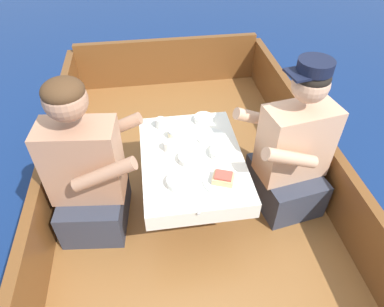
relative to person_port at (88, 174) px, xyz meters
The scene contains 22 objects.
ground_plane 0.93m from the person_port, ahead, with size 60.00×60.00×0.00m, color navy.
boat_deck 0.82m from the person_port, ahead, with size 1.81×3.41×0.31m, color brown.
gunwale_port 0.36m from the person_port, behind, with size 0.06×3.41×0.39m, color brown.
gunwale_starboard 1.48m from the person_port, ahead, with size 0.06×3.41×0.39m, color brown.
bow_coaming 1.74m from the person_port, 70.02° to the left, with size 1.69×0.06×0.44m, color brown.
cockpit_table 0.59m from the person_port, ahead, with size 0.59×0.82×0.42m.
person_port is the anchor object (origin of this frame).
person_starboard 1.19m from the person_port, ahead, with size 0.57×0.51×1.00m.
plate_sandwich 0.75m from the person_port, 14.68° to the right, with size 0.21×0.21×0.01m.
plate_bread 0.76m from the person_port, 14.35° to the left, with size 0.17×0.17×0.01m.
sandwich 0.75m from the person_port, 14.68° to the right, with size 0.13×0.12×0.05m.
bowl_port_near 0.76m from the person_port, ahead, with size 0.14×0.14×0.04m.
bowl_starboard_near 0.58m from the person_port, ahead, with size 0.13×0.13×0.04m.
bowl_center_far 0.52m from the person_port, 19.33° to the right, with size 0.13×0.13×0.04m.
bowl_port_far 0.80m from the person_port, 26.68° to the left, with size 0.12×0.12×0.04m.
coffee_cup_port 0.56m from the person_port, 37.82° to the left, with size 0.09×0.06×0.07m.
coffee_cup_starboard 0.49m from the person_port, 13.09° to the left, with size 0.09×0.06×0.06m.
tin_can 0.55m from the person_port, 24.16° to the left, with size 0.07×0.07×0.05m.
utensil_knife_port 0.66m from the person_port, 27.38° to the right, with size 0.05×0.17×0.00m.
utensil_spoon_center 0.48m from the person_port, 30.53° to the right, with size 0.17×0.03×0.01m.
utensil_knife_starboard 0.61m from the person_port, 11.31° to the right, with size 0.09×0.15×0.00m.
utensil_spoon_port 0.42m from the person_port, ahead, with size 0.16×0.08×0.01m.
Camera 1 is at (-0.21, -1.36, 2.07)m, focal length 32.00 mm.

